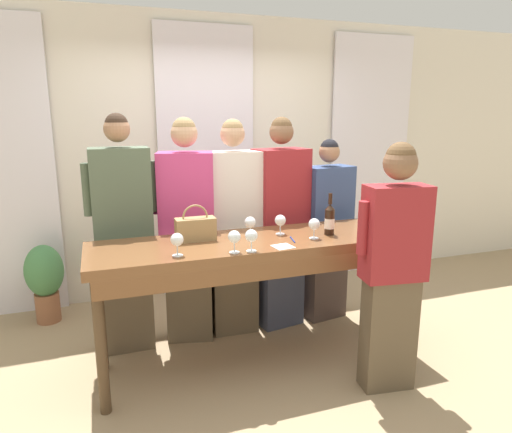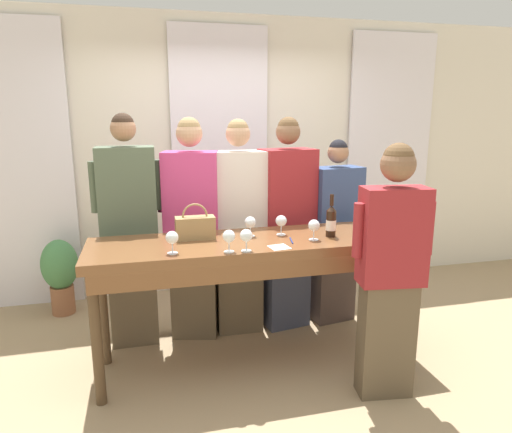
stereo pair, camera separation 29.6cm
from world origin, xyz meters
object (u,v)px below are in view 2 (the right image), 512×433
object	(u,v)px
tasting_bar	(259,254)
wine_glass_front_left	(371,224)
potted_plant	(60,271)
handbag	(195,227)
guest_pink_top	(192,229)
guest_striped_shirt	(287,224)
guest_navy_coat	(335,232)
wine_glass_front_right	(281,221)
host_pouring	(391,269)
wine_glass_center_mid	(172,238)
wine_bottle	(331,221)
wine_glass_center_left	(374,217)
wine_glass_back_left	(314,226)
guest_cream_sweater	(239,227)
wine_glass_front_mid	(229,237)
wine_glass_center_right	(246,236)
guest_olive_jacket	(130,232)
wine_glass_back_mid	(250,223)

from	to	relation	value
tasting_bar	wine_glass_front_left	xyz separation A→B (m)	(0.80, -0.14, 0.21)
wine_glass_front_left	potted_plant	size ratio (longest dim) A/B	0.21
handbag	guest_pink_top	world-z (taller)	guest_pink_top
guest_striped_shirt	guest_navy_coat	xyz separation A→B (m)	(0.45, 0.00, -0.10)
wine_glass_front_right	host_pouring	distance (m)	0.87
handbag	wine_glass_center_mid	xyz separation A→B (m)	(-0.18, -0.32, 0.02)
wine_bottle	wine_glass_center_left	xyz separation A→B (m)	(0.40, 0.11, -0.01)
wine_glass_back_left	potted_plant	size ratio (longest dim) A/B	0.21
guest_cream_sweater	wine_glass_front_mid	bearing A→B (deg)	-106.05
wine_glass_front_right	wine_glass_center_right	size ratio (longest dim) A/B	1.00
wine_glass_center_left	guest_olive_jacket	bearing A→B (deg)	164.56
guest_navy_coat	host_pouring	bearing A→B (deg)	-95.82
wine_glass_back_mid	guest_striped_shirt	world-z (taller)	guest_striped_shirt
wine_glass_front_left	wine_glass_center_mid	size ratio (longest dim) A/B	1.00
wine_glass_front_right	guest_striped_shirt	distance (m)	0.55
wine_glass_center_left	guest_pink_top	bearing A→B (deg)	159.34
handbag	wine_glass_front_mid	xyz separation A→B (m)	(0.17, -0.37, 0.01)
guest_navy_coat	host_pouring	size ratio (longest dim) A/B	0.97
guest_olive_jacket	guest_navy_coat	bearing A→B (deg)	0.00
wine_glass_front_left	wine_glass_center_left	size ratio (longest dim) A/B	1.00
wine_glass_front_left	wine_glass_front_mid	world-z (taller)	same
guest_olive_jacket	potted_plant	size ratio (longest dim) A/B	2.59
wine_glass_front_right	wine_glass_center_right	xyz separation A→B (m)	(-0.34, -0.34, 0.00)
wine_glass_front_left	guest_striped_shirt	world-z (taller)	guest_striped_shirt
guest_striped_shirt	potted_plant	bearing A→B (deg)	159.70
wine_glass_front_right	wine_glass_center_left	bearing A→B (deg)	-1.78
wine_glass_back_left	potted_plant	bearing A→B (deg)	144.33
wine_glass_front_mid	wine_glass_center_mid	distance (m)	0.36
guest_olive_jacket	potted_plant	world-z (taller)	guest_olive_jacket
wine_glass_center_left	wine_glass_back_mid	world-z (taller)	same
wine_glass_front_left	guest_pink_top	bearing A→B (deg)	149.42
wine_bottle	host_pouring	xyz separation A→B (m)	(0.19, -0.53, -0.20)
wine_bottle	wine_glass_back_left	size ratio (longest dim) A/B	2.11
tasting_bar	guest_pink_top	xyz separation A→B (m)	(-0.41, 0.57, 0.07)
wine_glass_front_mid	potted_plant	xyz separation A→B (m)	(-1.31, 1.54, -0.65)
guest_pink_top	tasting_bar	bearing A→B (deg)	-54.17
wine_glass_center_right	guest_navy_coat	bearing A→B (deg)	39.76
wine_glass_center_right	potted_plant	world-z (taller)	wine_glass_center_right
handbag	wine_glass_center_mid	bearing A→B (deg)	-120.13
wine_glass_back_mid	guest_navy_coat	size ratio (longest dim) A/B	0.09
tasting_bar	wine_glass_front_left	world-z (taller)	wine_glass_front_left
guest_navy_coat	potted_plant	bearing A→B (deg)	163.23
tasting_bar	potted_plant	distance (m)	2.09
wine_bottle	wine_glass_front_mid	bearing A→B (deg)	-165.86
tasting_bar	potted_plant	world-z (taller)	tasting_bar
wine_bottle	guest_navy_coat	world-z (taller)	guest_navy_coat
guest_pink_top	wine_glass_front_mid	bearing A→B (deg)	-79.38
wine_glass_front_left	guest_navy_coat	distance (m)	0.76
wine_glass_front_right	wine_glass_back_mid	bearing A→B (deg)	176.64
host_pouring	potted_plant	world-z (taller)	host_pouring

